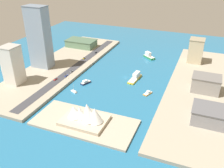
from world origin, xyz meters
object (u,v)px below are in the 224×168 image
Objects in this scene: carpark_squat_concrete at (206,84)px; terminal_long_green at (81,43)px; sailboat_small_white at (74,91)px; ferry_green_doubledeck at (149,56)px; hatchback_blue at (66,76)px; suv_black at (96,52)px; ferry_yellow_fast at (135,77)px; warehouse_low_gray at (209,115)px; water_taxi_orange at (148,93)px; pickup_red at (55,79)px; patrol_launch_navy at (86,82)px; hotel_broad_white at (13,65)px; sedan_silver at (71,71)px; opera_landmark at (85,115)px; taxi_yellow_cab at (84,58)px; tower_tall_glass at (39,38)px; traffic_light_waterfront at (65,75)px; office_block_beige at (196,51)px.

terminal_long_green is at bearing -22.26° from carpark_squat_concrete.
ferry_green_doubledeck is at bearing -111.00° from sailboat_small_white.
hatchback_blue is 84.17m from suv_black.
ferry_yellow_fast is 1.04× the size of warehouse_low_gray.
carpark_squat_concrete reaches higher than water_taxi_orange.
patrol_launch_navy is at bearing -162.95° from pickup_red.
hotel_broad_white reaches higher than sedan_silver.
sailboat_small_white is 0.24× the size of opera_landmark.
ferry_yellow_fast is 6.03× the size of hatchback_blue.
warehouse_low_gray is at bearing 122.77° from ferry_green_doubledeck.
hotel_broad_white is at bearing -18.37° from opera_landmark.
warehouse_low_gray is 5.98× the size of sedan_silver.
taxi_yellow_cab is (159.68, -31.95, -7.37)m from carpark_squat_concrete.
hotel_broad_white reaches higher than carpark_squat_concrete.
ferry_yellow_fast is 77.98m from sedan_silver.
ferry_green_doubledeck is 3.63× the size of pickup_red.
water_taxi_orange is 0.63× the size of ferry_green_doubledeck.
ferry_green_doubledeck is at bearing -125.72° from hatchback_blue.
terminal_long_green reaches higher than water_taxi_orange.
ferry_yellow_fast is 132.32m from terminal_long_green.
ferry_yellow_fast is at bearing -152.79° from pickup_red.
terminal_long_green is at bearing -93.70° from hotel_broad_white.
tower_tall_glass reaches higher than sailboat_small_white.
sailboat_small_white is at bearing -172.05° from hotel_broad_white.
patrol_launch_navy is 34.97m from pickup_red.
water_taxi_orange is 0.27× the size of terminal_long_green.
patrol_launch_navy is at bearing 108.10° from suv_black.
pickup_red is (33.36, 10.23, 2.36)m from patrol_launch_navy.
tower_tall_glass is 59.92m from traffic_light_waterfront.
sailboat_small_white reaches higher than taxi_yellow_cab.
carpark_squat_concrete is 153.61m from traffic_light_waterfront.
opera_landmark is at bearing 117.55° from patrol_launch_navy.
sailboat_small_white is 30.55m from traffic_light_waterfront.
hotel_broad_white is 225.70m from office_block_beige.
warehouse_low_gray is (-23.80, 134.15, -9.07)m from office_block_beige.
warehouse_low_gray is 158.34m from traffic_light_waterfront.
opera_landmark is (13.75, 99.26, 6.50)m from ferry_yellow_fast.
opera_landmark is at bearing 131.69° from hatchback_blue.
suv_black is at bearing -101.11° from taxi_yellow_cab.
warehouse_low_gray is at bearing 170.66° from traffic_light_waterfront.
traffic_light_waterfront is at bearing 6.16° from patrol_launch_navy.
water_taxi_orange is 0.42× the size of carpark_squat_concrete.
traffic_light_waterfront is at bearing 39.32° from office_block_beige.
hotel_broad_white is (119.52, 64.13, 21.65)m from ferry_yellow_fast.
patrol_launch_navy is at bearing -12.15° from warehouse_low_gray.
traffic_light_waterfront is (22.24, -19.91, 6.53)m from sailboat_small_white.
ferry_yellow_fast reaches higher than sedan_silver.
sedan_silver is at bearing -56.47° from sailboat_small_white.
traffic_light_waterfront is (-3.73, 89.15, 3.45)m from suv_black.
hotel_broad_white is (68.40, 9.55, 23.46)m from sailboat_small_white.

